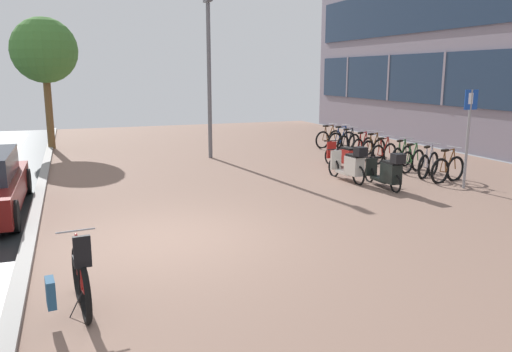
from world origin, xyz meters
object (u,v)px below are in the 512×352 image
(bicycle_rack_05, at_px, (373,149))
(scooter_mid, at_px, (343,156))
(street_tree, at_px, (44,51))
(bicycle_rack_06, at_px, (363,147))
(scooter_near, at_px, (350,165))
(scooter_far, at_px, (388,172))
(bicycle_rack_09, at_px, (329,139))
(bicycle_rack_00, at_px, (448,169))
(bicycle_rack_04, at_px, (384,153))
(bicycle_rack_07, at_px, (349,144))
(bicycle_rack_03, at_px, (402,156))
(bicycle_rack_08, at_px, (341,141))
(lamp_post, at_px, (209,70))
(bicycle_rack_02, at_px, (412,161))
(parking_sign, at_px, (469,128))
(bicycle_rack_01, at_px, (428,165))
(bicycle_foreground, at_px, (79,281))

(bicycle_rack_05, distance_m, scooter_mid, 2.10)
(scooter_mid, bearing_deg, street_tree, 138.98)
(bicycle_rack_06, height_order, scooter_near, scooter_near)
(bicycle_rack_06, distance_m, scooter_far, 5.32)
(bicycle_rack_09, height_order, scooter_far, scooter_far)
(bicycle_rack_00, height_order, scooter_mid, bicycle_rack_00)
(bicycle_rack_04, bearing_deg, bicycle_rack_09, 89.58)
(bicycle_rack_09, xyz_separation_m, street_tree, (-10.46, 3.42, 3.41))
(bicycle_rack_07, bearing_deg, bicycle_rack_03, -87.97)
(bicycle_rack_00, bearing_deg, scooter_far, -175.17)
(bicycle_rack_06, xyz_separation_m, bicycle_rack_08, (0.01, 1.55, 0.02))
(bicycle_rack_05, xyz_separation_m, bicycle_rack_08, (0.07, 2.32, 0.00))
(scooter_mid, height_order, lamp_post, lamp_post)
(bicycle_rack_02, bearing_deg, bicycle_rack_05, 86.83)
(bicycle_rack_03, xyz_separation_m, bicycle_rack_05, (-0.04, 1.55, 0.01))
(bicycle_rack_04, distance_m, parking_sign, 4.09)
(bicycle_rack_06, height_order, scooter_mid, bicycle_rack_06)
(bicycle_rack_02, distance_m, bicycle_rack_09, 5.42)
(bicycle_rack_01, bearing_deg, bicycle_rack_03, 82.63)
(bicycle_rack_07, distance_m, lamp_post, 5.84)
(bicycle_rack_01, height_order, parking_sign, parking_sign)
(bicycle_rack_04, distance_m, bicycle_rack_08, 3.10)
(parking_sign, bearing_deg, bicycle_rack_04, 87.37)
(bicycle_rack_02, xyz_separation_m, bicycle_rack_07, (0.06, 3.87, 0.02))
(street_tree, bearing_deg, bicycle_rack_05, -31.76)
(bicycle_rack_09, height_order, scooter_near, scooter_near)
(bicycle_rack_00, xyz_separation_m, parking_sign, (-0.15, -0.80, 1.22))
(scooter_far, relative_size, street_tree, 0.36)
(bicycle_rack_06, bearing_deg, bicycle_rack_01, -93.19)
(scooter_near, distance_m, lamp_post, 6.37)
(bicycle_rack_07, height_order, bicycle_rack_09, bicycle_rack_07)
(scooter_mid, bearing_deg, bicycle_rack_04, 10.04)
(bicycle_rack_03, distance_m, bicycle_rack_08, 3.87)
(lamp_post, bearing_deg, bicycle_rack_09, 8.97)
(bicycle_rack_00, height_order, bicycle_rack_03, bicycle_rack_00)
(bicycle_rack_04, xyz_separation_m, lamp_post, (-5.10, 3.06, 2.71))
(bicycle_rack_03, bearing_deg, bicycle_rack_06, 89.62)
(bicycle_rack_03, bearing_deg, street_tree, 142.65)
(bicycle_rack_02, relative_size, street_tree, 0.25)
(bicycle_rack_03, bearing_deg, bicycle_rack_09, 91.40)
(bicycle_rack_03, distance_m, bicycle_rack_09, 4.65)
(bicycle_foreground, distance_m, bicycle_rack_03, 12.08)
(bicycle_foreground, height_order, parking_sign, parking_sign)
(bicycle_rack_08, bearing_deg, street_tree, 158.40)
(bicycle_rack_01, xyz_separation_m, bicycle_rack_02, (0.03, 0.77, -0.01))
(scooter_mid, xyz_separation_m, lamp_post, (-3.40, 3.36, 2.66))
(bicycle_rack_08, xyz_separation_m, scooter_far, (-2.27, -6.37, 0.10))
(parking_sign, bearing_deg, bicycle_rack_01, 85.62)
(bicycle_rack_00, xyz_separation_m, bicycle_rack_03, (0.17, 2.32, -0.01))
(bicycle_foreground, relative_size, bicycle_rack_04, 1.10)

